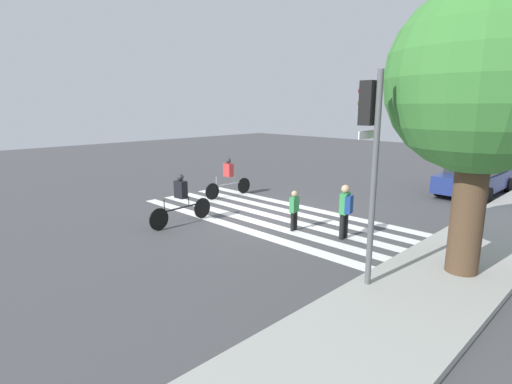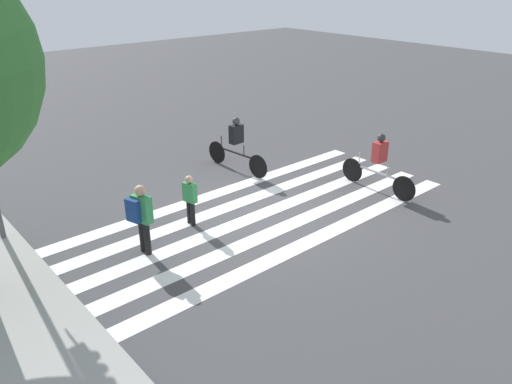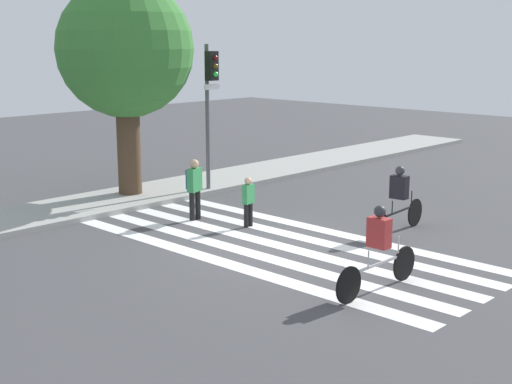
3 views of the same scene
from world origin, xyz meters
TOP-DOWN VIEW (x-y plane):
  - ground_plane at (0.00, 0.00)m, footprint 60.00×60.00m
  - sidewalk_curb at (0.00, 6.25)m, footprint 36.00×2.50m
  - crosswalk_stripes at (0.00, 0.00)m, footprint 3.89×10.00m
  - traffic_light at (2.73, 5.18)m, footprint 0.60×0.50m
  - street_tree at (0.70, 6.47)m, footprint 3.86×3.86m
  - pedestrian_adult_tall_backpack at (0.28, 3.18)m, footprint 0.47×0.44m
  - pedestrian_adult_blue_shirt at (0.72, 1.67)m, footprint 0.37×0.22m
  - cyclist_far_lane at (2.72, -1.35)m, footprint 2.46×0.42m
  - cyclist_mid_street at (-0.98, -3.29)m, footprint 2.41×0.40m
  - car_parked_dark_suv at (-8.76, 3.87)m, footprint 4.77×2.10m

SIDE VIEW (x-z plane):
  - ground_plane at x=0.00m, z-range 0.00..0.00m
  - crosswalk_stripes at x=0.00m, z-range 0.00..0.01m
  - sidewalk_curb at x=0.00m, z-range 0.00..0.14m
  - pedestrian_adult_blue_shirt at x=0.72m, z-range 0.08..1.33m
  - car_parked_dark_suv at x=-8.76m, z-range 0.03..1.46m
  - cyclist_mid_street at x=-0.98m, z-range 0.05..1.68m
  - cyclist_far_lane at x=2.72m, z-range 0.05..1.69m
  - pedestrian_adult_tall_backpack at x=0.28m, z-range 0.13..1.71m
  - traffic_light at x=2.73m, z-range 0.89..5.30m
  - street_tree at x=0.70m, z-range 1.11..7.32m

